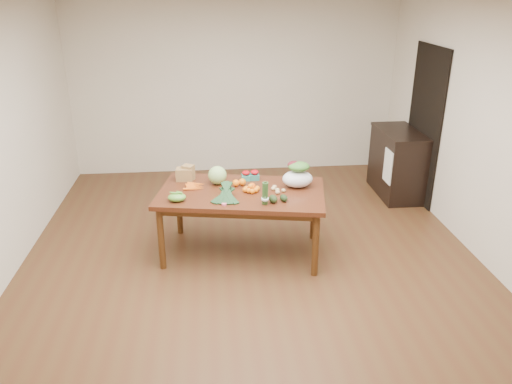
{
  "coord_description": "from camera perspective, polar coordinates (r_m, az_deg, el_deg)",
  "views": [
    {
      "loc": [
        -0.41,
        -4.71,
        2.82
      ],
      "look_at": [
        0.04,
        0.0,
        0.84
      ],
      "focal_mm": 35.0,
      "sensor_mm": 36.0,
      "label": 1
    }
  ],
  "objects": [
    {
      "name": "potato_a",
      "position": [
        5.39,
        1.99,
        0.4
      ],
      "size": [
        0.05,
        0.04,
        0.04
      ],
      "primitive_type": "ellipsoid",
      "color": "#DBBD7E",
      "rests_on": "dining_table"
    },
    {
      "name": "cabinet",
      "position": [
        7.35,
        15.8,
        3.22
      ],
      "size": [
        0.52,
        1.02,
        0.94
      ],
      "primitive_type": "cube",
      "color": "black",
      "rests_on": "floor"
    },
    {
      "name": "avocado_a",
      "position": [
        5.08,
        1.97,
        -0.79
      ],
      "size": [
        0.11,
        0.14,
        0.08
      ],
      "primitive_type": "ellipsoid",
      "rotation": [
        0.0,
        0.0,
        0.3
      ],
      "color": "black",
      "rests_on": "dining_table"
    },
    {
      "name": "floor",
      "position": [
        5.5,
        -0.46,
        -8.08
      ],
      "size": [
        6.0,
        6.0,
        0.0
      ],
      "primitive_type": "plane",
      "color": "#4F341B",
      "rests_on": "ground"
    },
    {
      "name": "orange_c",
      "position": [
        5.41,
        -0.44,
        0.67
      ],
      "size": [
        0.07,
        0.07,
        0.07
      ],
      "primitive_type": "sphere",
      "color": "orange",
      "rests_on": "dining_table"
    },
    {
      "name": "asparagus_bundle",
      "position": [
        5.0,
        1.05,
        -0.15
      ],
      "size": [
        0.1,
        0.13,
        0.26
      ],
      "primitive_type": null,
      "rotation": [
        0.15,
        0.0,
        -0.18
      ],
      "color": "#3B6E32",
      "rests_on": "dining_table"
    },
    {
      "name": "room_walls",
      "position": [
        4.95,
        -0.5,
        5.47
      ],
      "size": [
        5.02,
        6.02,
        2.7
      ],
      "color": "silver",
      "rests_on": "floor"
    },
    {
      "name": "avocado_b",
      "position": [
        5.12,
        3.19,
        -0.69
      ],
      "size": [
        0.1,
        0.12,
        0.07
      ],
      "primitive_type": "ellipsoid",
      "rotation": [
        0.0,
        0.0,
        0.3
      ],
      "color": "black",
      "rests_on": "dining_table"
    },
    {
      "name": "orange_b",
      "position": [
        5.51,
        -1.58,
        1.15
      ],
      "size": [
        0.08,
        0.08,
        0.08
      ],
      "primitive_type": "sphere",
      "color": "orange",
      "rests_on": "dining_table"
    },
    {
      "name": "potato_b",
      "position": [
        5.29,
        2.49,
        -0.02
      ],
      "size": [
        0.05,
        0.05,
        0.04
      ],
      "primitive_type": "ellipsoid",
      "color": "tan",
      "rests_on": "dining_table"
    },
    {
      "name": "dish_towel",
      "position": [
        6.93,
        14.84,
        2.85
      ],
      "size": [
        0.02,
        0.28,
        0.45
      ],
      "primitive_type": "cube",
      "color": "white",
      "rests_on": "cabinet"
    },
    {
      "name": "strawberry_basket_a",
      "position": [
        5.67,
        -1.16,
        1.8
      ],
      "size": [
        0.11,
        0.11,
        0.09
      ],
      "primitive_type": null,
      "rotation": [
        0.0,
        0.0,
        -0.18
      ],
      "color": "#B20B13",
      "rests_on": "dining_table"
    },
    {
      "name": "orange_a",
      "position": [
        5.49,
        -2.31,
        1.04
      ],
      "size": [
        0.08,
        0.08,
        0.08
      ],
      "primitive_type": "sphere",
      "color": "orange",
      "rests_on": "dining_table"
    },
    {
      "name": "doorway_dark",
      "position": [
        7.16,
        18.65,
        7.24
      ],
      "size": [
        0.02,
        1.0,
        2.1
      ],
      "primitive_type": "cube",
      "color": "black",
      "rests_on": "floor"
    },
    {
      "name": "potato_c",
      "position": [
        5.35,
        2.45,
        0.23
      ],
      "size": [
        0.05,
        0.04,
        0.04
      ],
      "primitive_type": "ellipsoid",
      "color": "tan",
      "rests_on": "dining_table"
    },
    {
      "name": "dining_table",
      "position": [
        5.53,
        -1.64,
        -3.48
      ],
      "size": [
        1.92,
        1.29,
        0.75
      ],
      "primitive_type": "cube",
      "rotation": [
        0.0,
        0.0,
        -0.18
      ],
      "color": "#462010",
      "rests_on": "floor"
    },
    {
      "name": "paper_bag",
      "position": [
        5.7,
        -8.18,
        2.16
      ],
      "size": [
        0.28,
        0.24,
        0.17
      ],
      "primitive_type": null,
      "rotation": [
        0.0,
        0.0,
        -0.18
      ],
      "color": "#9B7445",
      "rests_on": "dining_table"
    },
    {
      "name": "potato_d",
      "position": [
        5.43,
        2.13,
        0.59
      ],
      "size": [
        0.05,
        0.04,
        0.04
      ],
      "primitive_type": "ellipsoid",
      "color": "tan",
      "rests_on": "dining_table"
    },
    {
      "name": "cabbage",
      "position": [
        5.55,
        -4.44,
        1.93
      ],
      "size": [
        0.21,
        0.21,
        0.21
      ],
      "primitive_type": "sphere",
      "color": "#8CC270",
      "rests_on": "dining_table"
    },
    {
      "name": "salad_bag",
      "position": [
        5.46,
        4.77,
        1.87
      ],
      "size": [
        0.37,
        0.31,
        0.26
      ],
      "primitive_type": null,
      "rotation": [
        0.0,
        0.0,
        -0.18
      ],
      "color": "white",
      "rests_on": "dining_table"
    },
    {
      "name": "mandarin_cluster",
      "position": [
        5.35,
        -0.64,
        0.5
      ],
      "size": [
        0.21,
        0.21,
        0.09
      ],
      "primitive_type": null,
      "rotation": [
        0.0,
        0.0,
        -0.18
      ],
      "color": "orange",
      "rests_on": "dining_table"
    },
    {
      "name": "kale_bunch",
      "position": [
        5.1,
        -3.52,
        -0.23
      ],
      "size": [
        0.39,
        0.45,
        0.16
      ],
      "primitive_type": null,
      "rotation": [
        0.0,
        0.0,
        -0.18
      ],
      "color": "black",
      "rests_on": "dining_table"
    },
    {
      "name": "strawberry_basket_b",
      "position": [
        5.68,
        -0.15,
        1.87
      ],
      "size": [
        0.12,
        0.12,
        0.09
      ],
      "primitive_type": null,
      "rotation": [
        0.0,
        0.0,
        -0.18
      ],
      "color": "red",
      "rests_on": "dining_table"
    },
    {
      "name": "carrots",
      "position": [
        5.51,
        -6.96,
        0.67
      ],
      "size": [
        0.26,
        0.25,
        0.03
      ],
      "primitive_type": null,
      "rotation": [
        0.0,
        0.0,
        -0.18
      ],
      "color": "#FB5615",
      "rests_on": "dining_table"
    },
    {
      "name": "snap_pea_bag",
      "position": [
        5.18,
        -9.03,
        -0.6
      ],
      "size": [
        0.19,
        0.14,
        0.08
      ],
      "primitive_type": "ellipsoid",
      "color": "#55A136",
      "rests_on": "dining_table"
    },
    {
      "name": "potato_e",
      "position": [
        5.35,
        3.16,
        0.19
      ],
      "size": [
        0.05,
        0.04,
        0.04
      ],
      "primitive_type": "ellipsoid",
      "color": "#D7C57C",
      "rests_on": "dining_table"
    }
  ]
}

